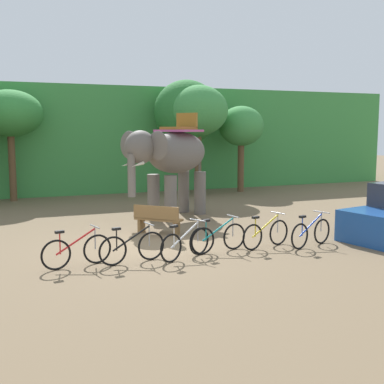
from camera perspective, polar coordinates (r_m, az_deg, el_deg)
ground_plane at (r=13.60m, az=-4.70°, el=-6.26°), size 80.00×80.00×0.00m
foliage_hedge at (r=27.17m, az=-13.71°, el=5.99°), size 36.00×6.00×5.32m
tree_far_right at (r=23.13m, az=-20.39°, el=8.48°), size 2.86×2.86×4.90m
tree_center at (r=24.25m, az=-0.65°, el=9.25°), size 3.18×3.18×5.57m
tree_right at (r=23.61m, az=0.71°, el=9.34°), size 2.85×2.85×5.26m
tree_far_left at (r=25.21m, az=5.74°, el=7.52°), size 2.28×2.28×4.35m
elephant at (r=17.58m, az=-2.39°, el=4.10°), size 4.01×3.29×3.78m
bike_red at (r=11.77m, az=-13.21°, el=-6.64°), size 1.68×0.56×0.92m
bike_black at (r=11.88m, az=-6.95°, el=-6.38°), size 1.70×0.52×0.92m
bike_white at (r=12.18m, az=-0.78°, el=-5.98°), size 1.57×0.82×0.92m
bike_teal at (r=12.84m, az=3.11°, el=-5.29°), size 1.69×0.52×0.92m
bike_yellow at (r=13.43m, az=8.56°, el=-4.80°), size 1.66×0.62×0.92m
bike_blue at (r=13.79m, az=13.64°, el=-4.61°), size 1.64×0.69×0.92m
wooden_bench at (r=15.00m, az=-4.01°, el=-3.10°), size 1.36×1.34×0.89m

